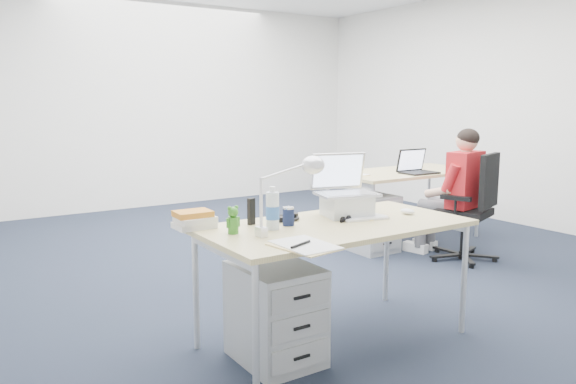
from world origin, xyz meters
The scene contains 24 objects.
floor centered at (0.00, 0.00, 0.00)m, with size 7.00×7.00×0.00m, color black.
room centered at (0.00, 0.00, 1.71)m, with size 6.02×7.02×2.80m.
desk_near centered at (-0.89, -1.45, 0.68)m, with size 1.60×0.80×0.73m.
desk_far centered at (1.30, 0.18, 0.68)m, with size 1.60×0.80×0.73m.
office_chair centered at (1.22, -0.71, 0.28)m, with size 0.80×0.80×0.99m.
seated_person centered at (1.18, -0.54, 0.60)m, with size 0.46×0.71×1.20m.
drawer_pedestal_near centered at (-1.33, -1.49, 0.28)m, with size 0.40×0.50×0.55m, color #A1A4A6.
drawer_pedestal_far centered at (0.70, 0.04, 0.28)m, with size 0.40×0.50×0.55m, color #A1A4A6.
silver_laptop centered at (-0.70, -1.32, 0.92)m, with size 0.36×0.29×0.39m, color silver, non-canonical shape.
wireless_keyboard centered at (-0.66, -1.45, 0.74)m, with size 0.29×0.12×0.01m, color white.
computer_mouse centered at (-0.33, -1.49, 0.75)m, with size 0.06×0.10×0.04m, color white.
headphones centered at (-1.07, -1.21, 0.75)m, with size 0.21×0.16×0.03m, color black, non-canonical shape.
can_koozie centered at (-1.15, -1.34, 0.79)m, with size 0.07×0.07×0.11m, color #131B3C.
water_bottle centered at (-1.28, -1.38, 0.85)m, with size 0.08×0.08×0.24m, color silver.
bear_figurine centered at (-1.52, -1.35, 0.81)m, with size 0.08×0.06×0.16m, color #1E6B1C, non-canonical shape.
book_stack centered at (-1.64, -1.10, 0.78)m, with size 0.22×0.16×0.10m, color silver.
cordless_phone centered at (-1.32, -1.21, 0.81)m, with size 0.04×0.03×0.16m, color black.
papers_left centered at (-1.36, -1.80, 0.74)m, with size 0.24×0.34×0.01m, color #F4D78D.
papers_right centered at (-0.60, -1.37, 0.73)m, with size 0.18×0.26×0.01m, color #F4D78D.
sunglasses centered at (-0.80, -1.45, 0.74)m, with size 0.10×0.05×0.02m, color black, non-canonical shape.
desk_lamp centered at (-1.29, -1.49, 0.95)m, with size 0.38×0.14×0.43m, color silver, non-canonical shape.
dark_laptop centered at (1.26, -0.06, 0.86)m, with size 0.35×0.34×0.26m, color black, non-canonical shape.
far_cup centered at (1.65, 0.37, 0.78)m, with size 0.07×0.07×0.10m, color white.
far_papers centered at (0.62, 0.23, 0.73)m, with size 0.22×0.32×0.01m, color white.
Camera 1 is at (-2.90, -4.03, 1.44)m, focal length 35.00 mm.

